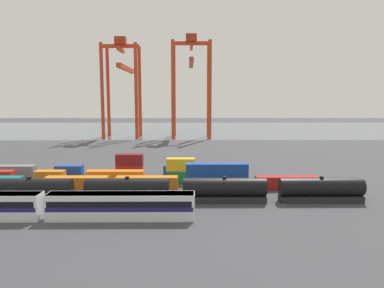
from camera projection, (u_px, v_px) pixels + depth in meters
The scene contains 21 objects.
ground_plane at pixel (160, 156), 112.04m from camera, with size 420.00×420.00×0.00m, color #424247.
harbour_water at pixel (173, 129), 207.42m from camera, with size 400.00×110.00×0.01m, color slate.
passenger_train at pixel (44, 205), 53.18m from camera, with size 44.58×3.14×3.90m.
freight_tank_row at pixel (176, 190), 61.94m from camera, with size 64.53×3.04×4.50m.
shipping_container_0 at pixel (7, 183), 70.25m from camera, with size 6.04×2.44×2.60m, color #146066.
shipping_container_1 at pixel (77, 183), 70.36m from camera, with size 12.10×2.44×2.60m, color orange.
shipping_container_2 at pixel (147, 183), 70.47m from camera, with size 12.10×2.44×2.60m, color orange.
shipping_container_3 at pixel (217, 183), 70.57m from camera, with size 12.10×2.44×2.60m, color silver.
shipping_container_4 at pixel (217, 170), 70.24m from camera, with size 12.10×2.44×2.60m, color #1C4299.
shipping_container_5 at pixel (286, 183), 70.68m from camera, with size 12.10×2.44×2.60m, color #AD211C.
shipping_container_7 at pixel (50, 177), 76.17m from camera, with size 6.04×2.44×2.60m, color orange.
shipping_container_8 at pixel (116, 177), 76.28m from camera, with size 12.10×2.44×2.60m, color orange.
shipping_container_9 at pixel (181, 176), 76.39m from camera, with size 6.04×2.44×2.60m, color #197538.
shipping_container_10 at pixel (181, 164), 76.06m from camera, with size 6.04×2.44×2.60m, color gold.
shipping_container_11 at pixel (9, 171), 81.95m from camera, with size 12.10×2.44×2.60m, color slate.
shipping_container_12 at pixel (69, 171), 82.06m from camera, with size 6.04×2.44×2.60m, color #1C4299.
shipping_container_13 at pixel (130, 171), 82.17m from camera, with size 6.04×2.44×2.60m, color #AD211C.
shipping_container_14 at pixel (129, 160), 81.84m from camera, with size 6.04×2.44×2.60m, color maroon.
shipping_container_15 at pixel (190, 171), 82.28m from camera, with size 12.10×2.44×2.60m, color #1C4299.
gantry_crane_west at pixel (123, 77), 164.05m from camera, with size 16.31×41.30×44.61m.
gantry_crane_central at pixel (191, 75), 163.48m from camera, with size 17.67×37.24×45.86m.
Camera 1 is at (9.17, -70.73, 17.89)m, focal length 33.65 mm.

